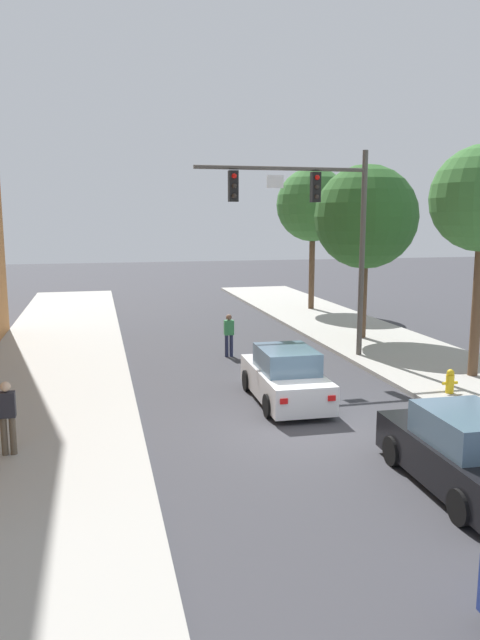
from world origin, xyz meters
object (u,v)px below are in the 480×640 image
Objects in this scene: car_following_black at (464,454)px; pedestrian_crossing_road at (229,333)px; traffic_signal_mast at (318,216)px; street_tree_third at (313,205)px; pedestrian_sidewalk_left_walker at (7,414)px; car_lead_white at (285,377)px; street_tree_second at (366,217)px; fire_hydrant at (450,381)px.

pedestrian_crossing_road reaches higher than car_following_black.
traffic_signal_mast is 0.95× the size of street_tree_third.
car_following_black is (-0.96, -10.82, -4.61)m from traffic_signal_mast.
car_following_black is 9.49m from pedestrian_sidewalk_left_walker.
car_lead_white and car_following_black have the same top height.
street_tree_third is at bearing 70.58° from traffic_signal_mast.
street_tree_second reaches higher than pedestrian_sidewalk_left_walker.
pedestrian_sidewalk_left_walker is at bearing 158.33° from car_following_black.
street_tree_second is at bearing 72.94° from car_following_black.
traffic_signal_mast is at bearing -109.42° from street_tree_third.
street_tree_second is at bearing 38.45° from pedestrian_sidewalk_left_walker.
street_tree_third is (7.03, 10.16, 5.05)m from pedestrian_crossing_road.
street_tree_second is 8.58m from street_tree_third.
traffic_signal_mast reaches higher than car_following_black.
pedestrian_crossing_road is 2.28× the size of fire_hydrant.
street_tree_second is at bearing 14.70° from pedestrian_crossing_road.
fire_hydrant is at bearing -9.19° from car_lead_white.
car_lead_white is 6.46m from car_following_black.
traffic_signal_mast is 12.29m from street_tree_third.
street_tree_third reaches higher than pedestrian_sidewalk_left_walker.
pedestrian_sidewalk_left_walker is 0.21× the size of street_tree_third.
street_tree_second is at bearing -95.22° from street_tree_third.
pedestrian_crossing_road is at bearing -124.69° from street_tree_third.
traffic_signal_mast is at bearing -25.70° from pedestrian_crossing_road.
car_lead_white is at bearing -86.72° from pedestrian_crossing_road.
car_following_black is (1.65, -6.25, 0.00)m from car_lead_white.
street_tree_third is at bearing 53.76° from pedestrian_sidewalk_left_walker.
car_lead_white is at bearing 104.79° from car_following_black.
pedestrian_sidewalk_left_walker is 0.22× the size of street_tree_second.
fire_hydrant is (5.18, -6.77, -0.41)m from pedestrian_crossing_road.
pedestrian_crossing_road is (-0.34, 5.99, 0.19)m from car_lead_white.
traffic_signal_mast reaches higher than pedestrian_crossing_road.
fire_hydrant is (3.18, 5.47, -0.22)m from car_following_black.
street_tree_third is (6.69, 16.14, 5.24)m from car_lead_white.
street_tree_third is at bearing 55.31° from pedestrian_crossing_road.
traffic_signal_mast reaches higher than pedestrian_sidewalk_left_walker.
pedestrian_sidewalk_left_walker is 1.00× the size of pedestrian_crossing_road.
fire_hydrant is at bearing -97.28° from street_tree_second.
pedestrian_sidewalk_left_walker is (-8.81, 3.50, 0.34)m from car_following_black.
traffic_signal_mast is 12.93m from pedestrian_sidewalk_left_walker.
street_tree_third is (1.85, 16.93, 5.46)m from fire_hydrant.
street_tree_third is (5.04, 22.39, 5.24)m from car_following_black.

